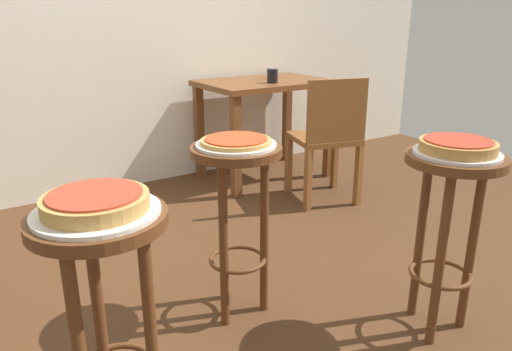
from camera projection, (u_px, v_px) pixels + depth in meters
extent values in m
plane|color=#4C2D19|center=(240.00, 277.00, 2.38)|extent=(6.00, 6.00, 0.00)
cylinder|color=#5B3319|center=(456.00, 159.00, 1.77)|extent=(0.36, 0.36, 0.03)
cylinder|color=#5B3319|center=(420.00, 239.00, 1.98)|extent=(0.04, 0.04, 0.70)
cylinder|color=#5B3319|center=(440.00, 262.00, 1.79)|extent=(0.04, 0.04, 0.70)
cylinder|color=#5B3319|center=(471.00, 249.00, 1.89)|extent=(0.04, 0.04, 0.70)
torus|color=#5B3319|center=(440.00, 274.00, 1.92)|extent=(0.24, 0.24, 0.02)
cylinder|color=silver|center=(457.00, 153.00, 1.76)|extent=(0.31, 0.31, 0.01)
cylinder|color=#B78442|center=(458.00, 146.00, 1.76)|extent=(0.27, 0.27, 0.04)
cylinder|color=#B23823|center=(459.00, 140.00, 1.75)|extent=(0.24, 0.24, 0.01)
cylinder|color=#5B3319|center=(98.00, 220.00, 1.25)|extent=(0.36, 0.36, 0.03)
cylinder|color=#5B3319|center=(100.00, 320.00, 1.45)|extent=(0.04, 0.04, 0.70)
cylinder|color=#5B3319|center=(151.00, 339.00, 1.37)|extent=(0.04, 0.04, 0.70)
cylinder|color=white|center=(97.00, 212.00, 1.24)|extent=(0.33, 0.33, 0.01)
cylinder|color=tan|center=(96.00, 203.00, 1.23)|extent=(0.27, 0.27, 0.04)
cylinder|color=#B23823|center=(95.00, 194.00, 1.22)|extent=(0.24, 0.24, 0.01)
cylinder|color=#5B3319|center=(236.00, 150.00, 1.89)|extent=(0.36, 0.36, 0.03)
cylinder|color=#5B3319|center=(224.00, 227.00, 2.09)|extent=(0.04, 0.04, 0.70)
cylinder|color=#5B3319|center=(224.00, 247.00, 1.91)|extent=(0.04, 0.04, 0.70)
cylinder|color=#5B3319|center=(264.00, 236.00, 2.01)|extent=(0.04, 0.04, 0.70)
torus|color=#5B3319|center=(238.00, 259.00, 2.04)|extent=(0.24, 0.24, 0.02)
cylinder|color=white|center=(236.00, 145.00, 1.88)|extent=(0.32, 0.32, 0.01)
cylinder|color=tan|center=(236.00, 141.00, 1.87)|extent=(0.28, 0.28, 0.01)
cylinder|color=red|center=(236.00, 139.00, 1.87)|extent=(0.24, 0.24, 0.01)
cube|color=brown|center=(265.00, 83.00, 3.62)|extent=(0.95, 0.65, 0.04)
cube|color=brown|center=(236.00, 148.00, 3.31)|extent=(0.06, 0.06, 0.72)
cube|color=brown|center=(329.00, 132.00, 3.75)|extent=(0.06, 0.06, 0.72)
cube|color=brown|center=(199.00, 132.00, 3.74)|extent=(0.06, 0.06, 0.72)
cube|color=brown|center=(287.00, 120.00, 4.18)|extent=(0.06, 0.06, 0.72)
cylinder|color=black|center=(272.00, 76.00, 3.47)|extent=(0.08, 0.08, 0.10)
cylinder|color=white|center=(269.00, 73.00, 3.70)|extent=(0.04, 0.04, 0.09)
cube|color=brown|center=(324.00, 138.00, 3.26)|extent=(0.50, 0.50, 0.04)
cube|color=brown|center=(337.00, 111.00, 3.02)|extent=(0.39, 0.14, 0.40)
cube|color=brown|center=(335.00, 161.00, 3.54)|extent=(0.04, 0.04, 0.42)
cube|color=brown|center=(289.00, 165.00, 3.44)|extent=(0.04, 0.04, 0.42)
cube|color=brown|center=(358.00, 175.00, 3.21)|extent=(0.04, 0.04, 0.42)
cube|color=brown|center=(308.00, 181.00, 3.12)|extent=(0.04, 0.04, 0.42)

